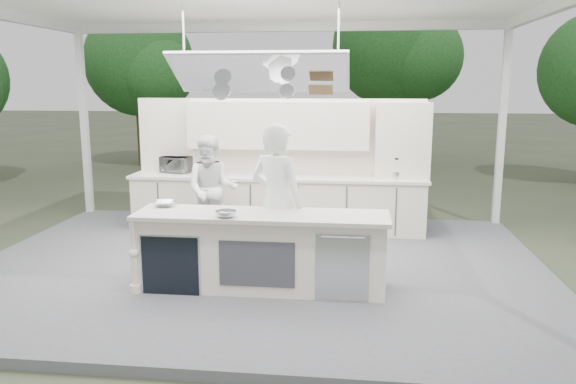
# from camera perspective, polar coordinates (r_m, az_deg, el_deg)

# --- Properties ---
(ground) EXTENTS (90.00, 90.00, 0.00)m
(ground) POSITION_cam_1_polar(r_m,az_deg,el_deg) (8.02, -3.01, -8.14)
(ground) COLOR #444A33
(ground) RESTS_ON ground
(stage_deck) EXTENTS (8.00, 6.00, 0.12)m
(stage_deck) POSITION_cam_1_polar(r_m,az_deg,el_deg) (8.00, -3.01, -7.73)
(stage_deck) COLOR #55555A
(stage_deck) RESTS_ON ground
(demo_island) EXTENTS (3.10, 0.79, 0.95)m
(demo_island) POSITION_cam_1_polar(r_m,az_deg,el_deg) (6.95, -2.88, -6.00)
(demo_island) COLOR beige
(demo_island) RESTS_ON stage_deck
(back_counter) EXTENTS (5.08, 0.72, 0.95)m
(back_counter) POSITION_cam_1_polar(r_m,az_deg,el_deg) (9.67, -1.14, -1.12)
(back_counter) COLOR beige
(back_counter) RESTS_ON stage_deck
(back_wall_unit) EXTENTS (5.05, 0.48, 2.25)m
(back_wall_unit) POSITION_cam_1_polar(r_m,az_deg,el_deg) (9.68, 1.63, 4.74)
(back_wall_unit) COLOR beige
(back_wall_unit) RESTS_ON stage_deck
(tree_cluster) EXTENTS (19.55, 9.40, 5.85)m
(tree_cluster) POSITION_cam_1_polar(r_m,az_deg,el_deg) (17.31, 1.96, 13.16)
(tree_cluster) COLOR #453822
(tree_cluster) RESTS_ON ground
(head_chef) EXTENTS (0.87, 0.73, 2.02)m
(head_chef) POSITION_cam_1_polar(r_m,az_deg,el_deg) (7.20, -1.11, -1.02)
(head_chef) COLOR white
(head_chef) RESTS_ON stage_deck
(sous_chef) EXTENTS (0.93, 0.78, 1.72)m
(sous_chef) POSITION_cam_1_polar(r_m,az_deg,el_deg) (8.90, -7.75, 0.24)
(sous_chef) COLOR silver
(sous_chef) RESTS_ON stage_deck
(toaster_oven) EXTENTS (0.59, 0.47, 0.28)m
(toaster_oven) POSITION_cam_1_polar(r_m,az_deg,el_deg) (10.14, -11.27, 2.76)
(toaster_oven) COLOR #B1B4B8
(toaster_oven) RESTS_ON back_counter
(bowl_large) EXTENTS (0.34, 0.34, 0.07)m
(bowl_large) POSITION_cam_1_polar(r_m,az_deg,el_deg) (7.39, -12.40, -1.16)
(bowl_large) COLOR silver
(bowl_large) RESTS_ON demo_island
(bowl_small) EXTENTS (0.32, 0.32, 0.08)m
(bowl_small) POSITION_cam_1_polar(r_m,az_deg,el_deg) (6.66, -6.34, -2.23)
(bowl_small) COLOR silver
(bowl_small) RESTS_ON demo_island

